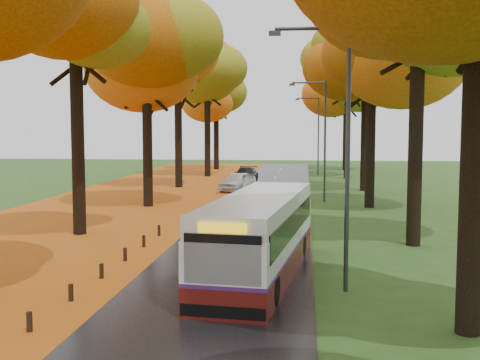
% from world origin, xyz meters
% --- Properties ---
extents(road, '(6.50, 90.00, 0.04)m').
position_xyz_m(road, '(0.00, 25.00, 0.02)').
color(road, black).
rests_on(road, ground).
extents(centre_line, '(0.12, 90.00, 0.01)m').
position_xyz_m(centre_line, '(0.00, 25.00, 0.04)').
color(centre_line, silver).
rests_on(centre_line, road).
extents(leaf_verge, '(12.00, 90.00, 0.02)m').
position_xyz_m(leaf_verge, '(-9.00, 25.00, 0.01)').
color(leaf_verge, maroon).
rests_on(leaf_verge, ground).
extents(leaf_drift, '(0.90, 90.00, 0.01)m').
position_xyz_m(leaf_drift, '(-3.05, 25.00, 0.04)').
color(leaf_drift, orange).
rests_on(leaf_drift, road).
extents(trees_left, '(9.20, 74.00, 13.88)m').
position_xyz_m(trees_left, '(-7.18, 27.06, 9.53)').
color(trees_left, black).
rests_on(trees_left, ground).
extents(trees_right, '(9.30, 74.20, 13.96)m').
position_xyz_m(trees_right, '(7.19, 26.91, 9.69)').
color(trees_right, black).
rests_on(trees_right, ground).
extents(bollard_row, '(0.11, 23.51, 0.52)m').
position_xyz_m(bollard_row, '(-3.70, 4.70, 0.26)').
color(bollard_row, black).
rests_on(bollard_row, ground).
extents(streetlamp_near, '(2.45, 0.18, 8.00)m').
position_xyz_m(streetlamp_near, '(3.95, 8.00, 4.71)').
color(streetlamp_near, '#333538').
rests_on(streetlamp_near, ground).
extents(streetlamp_mid, '(2.45, 0.18, 8.00)m').
position_xyz_m(streetlamp_mid, '(3.95, 30.00, 4.71)').
color(streetlamp_mid, '#333538').
rests_on(streetlamp_mid, ground).
extents(streetlamp_far, '(2.45, 0.18, 8.00)m').
position_xyz_m(streetlamp_far, '(3.95, 52.00, 4.71)').
color(streetlamp_far, '#333538').
rests_on(streetlamp_far, ground).
extents(bus, '(3.46, 10.36, 2.67)m').
position_xyz_m(bus, '(1.45, 9.58, 1.44)').
color(bus, '#50100C').
rests_on(bus, road).
extents(car_white, '(2.96, 4.60, 1.46)m').
position_xyz_m(car_white, '(-2.30, 35.79, 0.77)').
color(car_white, silver).
rests_on(car_white, road).
extents(car_silver, '(2.02, 4.04, 1.27)m').
position_xyz_m(car_silver, '(-2.35, 36.77, 0.68)').
color(car_silver, '#96999D').
rests_on(car_silver, road).
extents(car_dark, '(1.99, 4.74, 1.37)m').
position_xyz_m(car_dark, '(-2.35, 42.94, 0.72)').
color(car_dark, black).
rests_on(car_dark, road).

